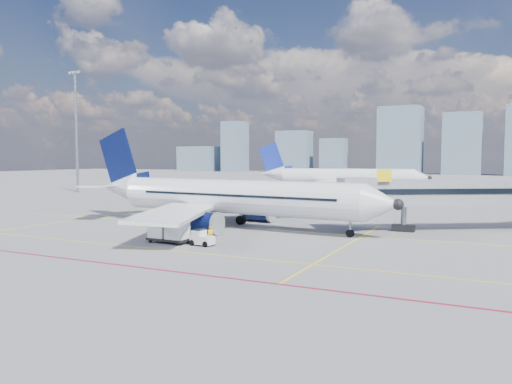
# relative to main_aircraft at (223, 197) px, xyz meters

# --- Properties ---
(ground) EXTENTS (420.00, 420.00, 0.00)m
(ground) POSITION_rel_main_aircraft_xyz_m (1.02, -7.82, -3.22)
(ground) COLOR slate
(ground) RESTS_ON ground
(apron_markings) EXTENTS (90.00, 35.12, 0.01)m
(apron_markings) POSITION_rel_main_aircraft_xyz_m (0.45, -11.73, -3.22)
(apron_markings) COLOR yellow
(apron_markings) RESTS_ON ground
(jet_bridge) EXTENTS (23.55, 15.78, 6.30)m
(jet_bridge) POSITION_rel_main_aircraft_xyz_m (24.53, 9.09, 0.52)
(jet_bridge) COLOR #95979D
(jet_bridge) RESTS_ON ground
(floodlight_mast_nw) EXTENTS (3.20, 0.61, 25.45)m
(floodlight_mast_nw) POSITION_rel_main_aircraft_xyz_m (-53.98, 32.18, 10.36)
(floodlight_mast_nw) COLOR slate
(floodlight_mast_nw) RESTS_ON ground
(distant_skyline) EXTENTS (248.48, 15.85, 29.68)m
(distant_skyline) POSITION_rel_main_aircraft_xyz_m (7.31, 182.18, 8.69)
(distant_skyline) COLOR slate
(distant_skyline) RESTS_ON ground
(main_aircraft) EXTENTS (37.65, 32.77, 11.02)m
(main_aircraft) POSITION_rel_main_aircraft_xyz_m (0.00, 0.00, 0.00)
(main_aircraft) COLOR silver
(main_aircraft) RESTS_ON ground
(second_aircraft) EXTENTS (36.57, 31.77, 10.82)m
(second_aircraft) POSITION_rel_main_aircraft_xyz_m (-4.01, 56.87, 0.00)
(second_aircraft) COLOR silver
(second_aircraft) RESTS_ON ground
(baggage_tug) EXTENTS (2.09, 1.40, 1.37)m
(baggage_tug) POSITION_rel_main_aircraft_xyz_m (3.98, -10.80, -2.57)
(baggage_tug) COLOR silver
(baggage_tug) RESTS_ON ground
(cargo_dolly) EXTENTS (3.83, 1.85, 2.06)m
(cargo_dolly) POSITION_rel_main_aircraft_xyz_m (0.74, -10.97, -2.10)
(cargo_dolly) COLOR black
(cargo_dolly) RESTS_ON ground
(belt_loader) EXTENTS (6.04, 2.87, 2.43)m
(belt_loader) POSITION_rel_main_aircraft_xyz_m (-4.54, -2.88, -2.60)
(belt_loader) COLOR black
(belt_loader) RESTS_ON ground
(ramp_worker) EXTENTS (0.68, 0.70, 1.63)m
(ramp_worker) POSITION_rel_main_aircraft_xyz_m (4.47, -10.05, -2.41)
(ramp_worker) COLOR yellow
(ramp_worker) RESTS_ON ground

